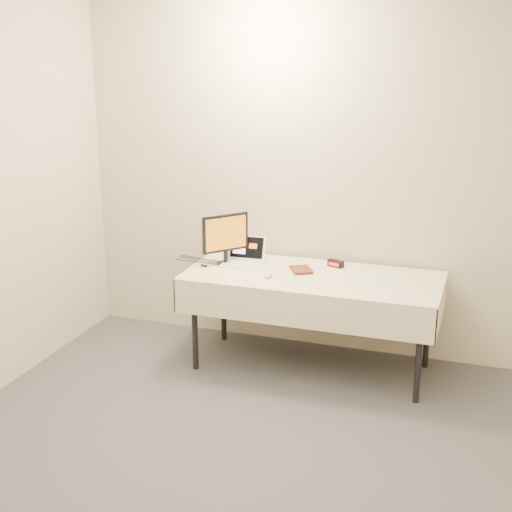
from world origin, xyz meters
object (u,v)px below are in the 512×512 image
(laptop, at_px, (244,257))
(table, at_px, (313,283))
(monitor, at_px, (225,235))
(book, at_px, (292,259))

(laptop, bearing_deg, table, -13.49)
(table, distance_m, monitor, 0.76)
(laptop, xyz_separation_m, book, (0.40, -0.08, 0.05))
(monitor, relative_size, book, 2.01)
(book, bearing_deg, table, -41.37)
(book, bearing_deg, laptop, 139.55)
(table, xyz_separation_m, laptop, (-0.57, 0.11, 0.11))
(table, height_order, book, book)
(table, relative_size, laptop, 6.05)
(laptop, bearing_deg, book, -13.22)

